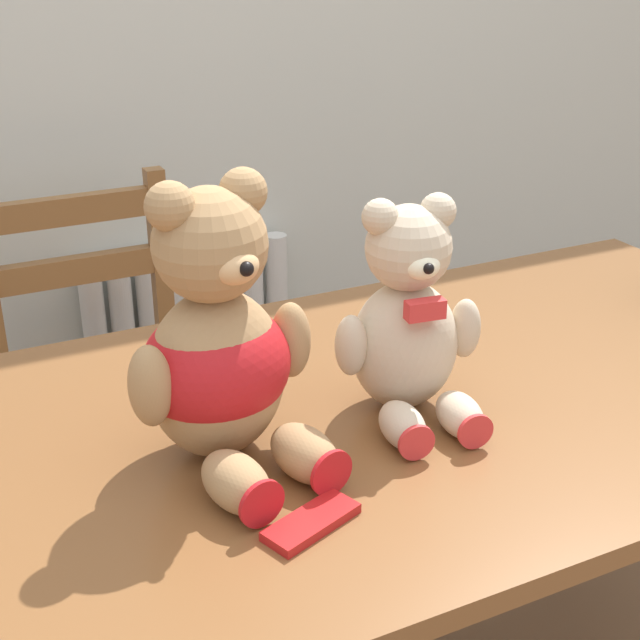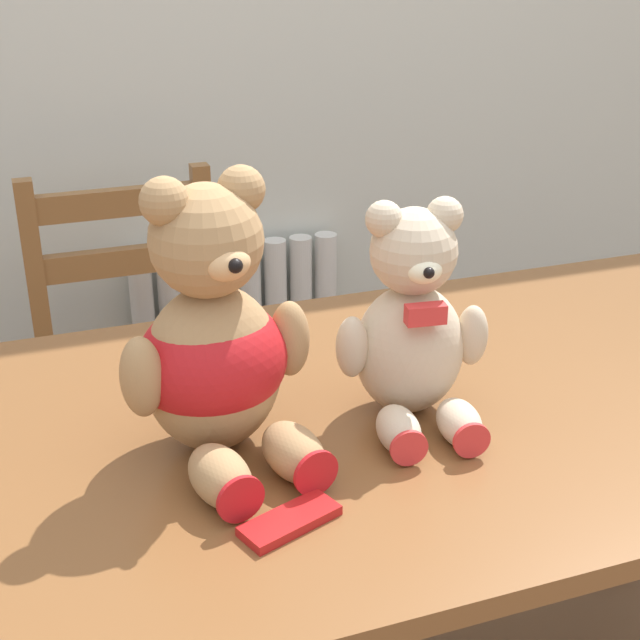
{
  "view_description": "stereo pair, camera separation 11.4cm",
  "coord_description": "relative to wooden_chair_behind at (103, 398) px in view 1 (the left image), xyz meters",
  "views": [
    {
      "loc": [
        -0.58,
        -0.56,
        1.4
      ],
      "look_at": [
        -0.13,
        0.38,
        0.93
      ],
      "focal_mm": 50.0,
      "sensor_mm": 36.0,
      "label": 1
    },
    {
      "loc": [
        -0.48,
        -0.6,
        1.4
      ],
      "look_at": [
        -0.13,
        0.38,
        0.93
      ],
      "focal_mm": 50.0,
      "sensor_mm": 36.0,
      "label": 2
    }
  ],
  "objects": [
    {
      "name": "radiator",
      "position": [
        0.32,
        0.37,
        -0.17
      ],
      "size": [
        0.57,
        0.1,
        0.63
      ],
      "color": "silver",
      "rests_on": "ground_plane"
    },
    {
      "name": "dining_table",
      "position": [
        0.27,
        -0.77,
        0.22
      ],
      "size": [
        1.55,
        0.79,
        0.78
      ],
      "color": "brown",
      "rests_on": "ground_plane"
    },
    {
      "name": "wooden_chair_behind",
      "position": [
        0.0,
        0.0,
        0.0
      ],
      "size": [
        0.41,
        0.41,
        0.91
      ],
      "rotation": [
        0.0,
        0.0,
        3.14
      ],
      "color": "brown",
      "rests_on": "ground_plane"
    },
    {
      "name": "teddy_bear_left",
      "position": [
        -0.0,
        -0.79,
        0.47
      ],
      "size": [
        0.26,
        0.28,
        0.36
      ],
      "rotation": [
        0.0,
        0.0,
        3.35
      ],
      "color": "tan",
      "rests_on": "dining_table"
    },
    {
      "name": "teddy_bear_right",
      "position": [
        0.27,
        -0.8,
        0.45
      ],
      "size": [
        0.21,
        0.22,
        0.3
      ],
      "rotation": [
        0.0,
        0.0,
        3.02
      ],
      "color": "beige",
      "rests_on": "dining_table"
    },
    {
      "name": "chocolate_bar",
      "position": [
        0.03,
        -0.98,
        0.33
      ],
      "size": [
        0.13,
        0.08,
        0.01
      ],
      "primitive_type": "cube",
      "rotation": [
        0.0,
        0.0,
        0.35
      ],
      "color": "red",
      "rests_on": "dining_table"
    }
  ]
}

